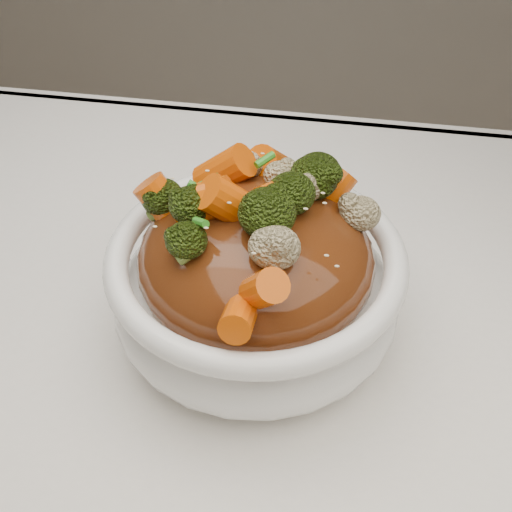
# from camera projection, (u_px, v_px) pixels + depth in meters

# --- Properties ---
(tablecloth) EXTENTS (1.20, 0.80, 0.04)m
(tablecloth) POSITION_uv_depth(u_px,v_px,m) (288.00, 391.00, 0.47)
(tablecloth) COLOR white
(tablecloth) RESTS_ON dining_table
(bowl) EXTENTS (0.28, 0.28, 0.09)m
(bowl) POSITION_uv_depth(u_px,v_px,m) (256.00, 288.00, 0.47)
(bowl) COLOR white
(bowl) RESTS_ON tablecloth
(sauce_base) EXTENTS (0.22, 0.22, 0.10)m
(sauce_base) POSITION_uv_depth(u_px,v_px,m) (256.00, 259.00, 0.45)
(sauce_base) COLOR #50240D
(sauce_base) RESTS_ON bowl
(carrots) EXTENTS (0.22, 0.22, 0.05)m
(carrots) POSITION_uv_depth(u_px,v_px,m) (256.00, 189.00, 0.40)
(carrots) COLOR #D85407
(carrots) RESTS_ON sauce_base
(broccoli) EXTENTS (0.22, 0.22, 0.05)m
(broccoli) POSITION_uv_depth(u_px,v_px,m) (256.00, 190.00, 0.41)
(broccoli) COLOR black
(broccoli) RESTS_ON sauce_base
(cauliflower) EXTENTS (0.22, 0.22, 0.04)m
(cauliflower) POSITION_uv_depth(u_px,v_px,m) (256.00, 193.00, 0.41)
(cauliflower) COLOR tan
(cauliflower) RESTS_ON sauce_base
(scallions) EXTENTS (0.17, 0.17, 0.02)m
(scallions) POSITION_uv_depth(u_px,v_px,m) (256.00, 188.00, 0.40)
(scallions) COLOR #2C821E
(scallions) RESTS_ON sauce_base
(sesame_seeds) EXTENTS (0.20, 0.20, 0.01)m
(sesame_seeds) POSITION_uv_depth(u_px,v_px,m) (256.00, 188.00, 0.40)
(sesame_seeds) COLOR beige
(sesame_seeds) RESTS_ON sauce_base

